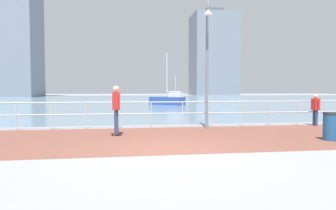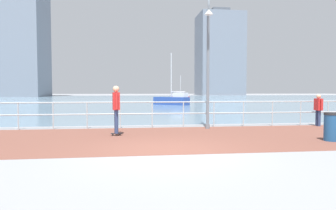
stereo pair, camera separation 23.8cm
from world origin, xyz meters
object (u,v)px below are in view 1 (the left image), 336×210
at_px(lamppost, 207,56).
at_px(bystander, 315,107).
at_px(skateboarder, 116,106).
at_px(trash_bin, 330,126).
at_px(sailboat_gray, 168,100).
at_px(sailboat_yellow, 176,98).

relative_size(lamppost, bystander, 3.81).
distance_m(lamppost, skateboarder, 4.50).
distance_m(bystander, trash_bin, 4.39).
height_order(sailboat_gray, sailboat_yellow, sailboat_gray).
bearing_deg(lamppost, trash_bin, -46.83).
bearing_deg(lamppost, skateboarder, -159.97).
distance_m(trash_bin, sailboat_yellow, 41.12).
bearing_deg(lamppost, sailboat_yellow, 81.96).
relative_size(lamppost, sailboat_gray, 0.94).
relative_size(bystander, sailboat_yellow, 0.35).
bearing_deg(sailboat_gray, sailboat_yellow, 76.74).
height_order(bystander, trash_bin, bystander).
bearing_deg(trash_bin, sailboat_gray, 93.87).
bearing_deg(skateboarder, lamppost, 20.03).
bearing_deg(skateboarder, trash_bin, -16.29).
relative_size(bystander, trash_bin, 1.59).
bearing_deg(sailboat_yellow, sailboat_gray, -103.26).
bearing_deg(skateboarder, sailboat_gray, 76.98).
relative_size(lamppost, skateboarder, 3.11).
xyz_separation_m(lamppost, trash_bin, (3.20, -3.42, -2.65)).
xyz_separation_m(skateboarder, sailboat_yellow, (9.10, 39.03, -0.69)).
relative_size(sailboat_gray, sailboat_yellow, 1.41).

